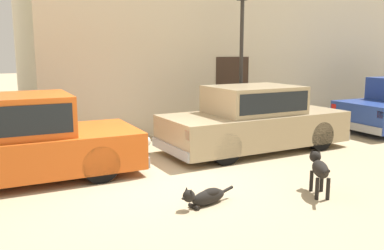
% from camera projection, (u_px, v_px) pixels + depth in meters
% --- Properties ---
extents(ground_plane, '(80.00, 80.00, 0.00)m').
position_uv_depth(ground_plane, '(153.00, 181.00, 7.29)').
color(ground_plane, tan).
extents(parked_sedan_nearest, '(4.43, 1.87, 1.52)m').
position_uv_depth(parked_sedan_nearest, '(15.00, 139.00, 7.22)').
color(parked_sedan_nearest, '#D15619').
rests_on(parked_sedan_nearest, ground_plane).
extents(parked_sedan_second, '(4.51, 1.89, 1.48)m').
position_uv_depth(parked_sedan_second, '(254.00, 119.00, 9.46)').
color(parked_sedan_second, tan).
rests_on(parked_sedan_second, ground_plane).
extents(stray_dog_spotted, '(0.56, 0.89, 0.66)m').
position_uv_depth(stray_dog_spotted, '(319.00, 168.00, 6.54)').
color(stray_dog_spotted, black).
rests_on(stray_dog_spotted, ground_plane).
extents(stray_dog_tan, '(1.00, 0.32, 0.34)m').
position_uv_depth(stray_dog_tan, '(205.00, 196.00, 6.09)').
color(stray_dog_tan, black).
rests_on(stray_dog_tan, ground_plane).
extents(street_lamp, '(0.22, 0.22, 3.85)m').
position_uv_depth(street_lamp, '(242.00, 44.00, 10.90)').
color(street_lamp, '#2D2B28').
rests_on(street_lamp, ground_plane).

